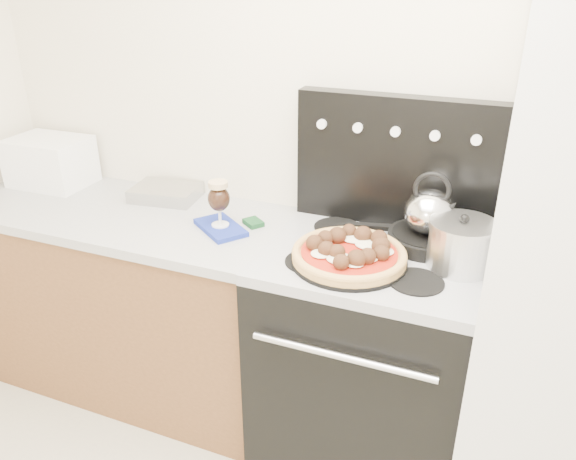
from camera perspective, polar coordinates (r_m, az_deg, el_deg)
The scene contains 15 objects.
room_shell at distance 1.15m, azimuth -5.11°, elevation -6.03°, with size 3.52×3.01×2.52m.
base_cabinet at distance 2.71m, azimuth -15.38°, elevation -7.08°, with size 1.45×0.60×0.86m, color brown.
countertop at distance 2.51m, azimuth -16.55°, elevation 1.65°, with size 1.48×0.63×0.04m, color #B5B5B5.
stove_body at distance 2.28m, azimuth 7.82°, elevation -13.03°, with size 0.76×0.65×0.88m, color black.
cooktop at distance 2.02m, azimuth 8.59°, elevation -2.77°, with size 0.76×0.65×0.04m, color #ADADB2.
backguard at distance 2.17m, azimuth 10.84°, elevation 6.78°, with size 0.76×0.08×0.50m, color black.
toaster_oven at distance 2.87m, azimuth -22.99°, elevation 6.43°, with size 0.35×0.26×0.22m, color white.
foil_sheet at distance 2.55m, azimuth -12.28°, elevation 3.74°, with size 0.28×0.21×0.06m, color silver.
oven_mitt at distance 2.22m, azimuth -6.87°, elevation 0.25°, with size 0.23×0.13×0.02m, color #1B2D99.
beer_glass at distance 2.18m, azimuth -7.01°, elevation 2.70°, with size 0.09×0.09×0.19m, color black, non-canonical shape.
pizza_pan at distance 1.94m, azimuth 6.19°, elevation -3.13°, with size 0.40×0.40×0.01m, color black.
pizza at distance 1.92m, azimuth 6.23°, elevation -2.24°, with size 0.39×0.39×0.06m, color #E2C464, non-canonical shape.
skillet at distance 2.09m, azimuth 13.84°, elevation -0.95°, with size 0.28×0.28×0.05m, color black.
tea_kettle at distance 2.04m, azimuth 14.20°, elevation 2.13°, with size 0.18×0.18×0.19m, color white, non-canonical shape.
stock_pot at distance 1.95m, azimuth 17.14°, elevation -1.58°, with size 0.21×0.21×0.16m, color silver.
Camera 1 is at (0.46, -0.57, 1.85)m, focal length 35.00 mm.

